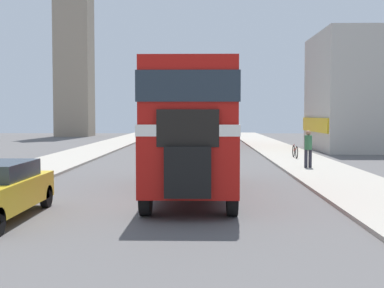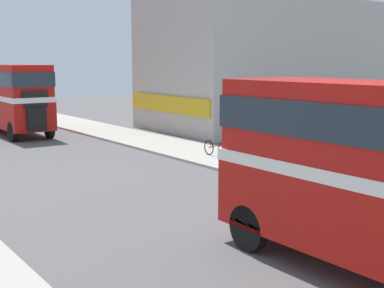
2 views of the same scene
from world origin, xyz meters
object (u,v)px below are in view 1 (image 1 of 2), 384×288
at_px(pedestrian_walking, 308,147).
at_px(bicycle_on_pavement, 295,152).
at_px(double_decker_bus, 192,120).
at_px(bus_distant, 209,115).
at_px(church_tower, 73,1).

distance_m(pedestrian_walking, bicycle_on_pavement, 5.93).
distance_m(double_decker_bus, bicycle_on_pavement, 14.96).
bearing_deg(pedestrian_walking, bicycle_on_pavement, 86.22).
xyz_separation_m(pedestrian_walking, bicycle_on_pavement, (0.39, 5.88, -0.64)).
xyz_separation_m(double_decker_bus, pedestrian_walking, (5.34, 7.80, -1.34)).
relative_size(bus_distant, pedestrian_walking, 6.14).
relative_size(double_decker_bus, bus_distant, 0.88).
bearing_deg(church_tower, pedestrian_walking, -62.40).
bearing_deg(double_decker_bus, bicycle_on_pavement, 67.29).
height_order(double_decker_bus, church_tower, church_tower).
bearing_deg(pedestrian_walking, bus_distant, 101.96).
bearing_deg(pedestrian_walking, double_decker_bus, -124.39).
distance_m(double_decker_bus, bus_distant, 29.12).
relative_size(pedestrian_walking, bicycle_on_pavement, 1.01).
xyz_separation_m(pedestrian_walking, church_tower, (-20.72, 39.64, 15.25)).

